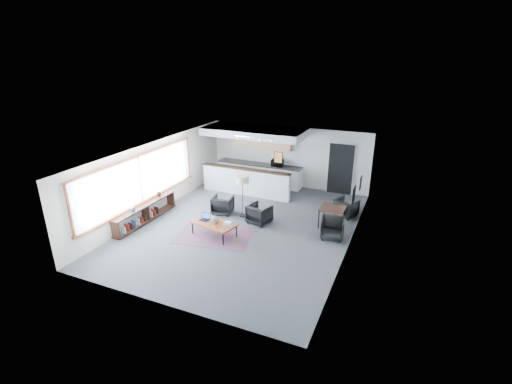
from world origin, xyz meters
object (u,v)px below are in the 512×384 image
at_px(armchair_right, 259,213).
at_px(coffee_table, 214,224).
at_px(dining_table, 332,210).
at_px(dining_chair_far, 346,208).
at_px(laptop, 205,218).
at_px(microwave, 277,162).
at_px(book_stack, 228,223).
at_px(armchair_left, 223,204).
at_px(ceramic_pot, 215,220).
at_px(floor_lamp, 242,181).
at_px(dining_chair_near, 332,229).

bearing_deg(armchair_right, coffee_table, 71.82).
height_order(coffee_table, dining_table, dining_table).
bearing_deg(dining_chair_far, dining_table, 96.71).
relative_size(laptop, microwave, 0.60).
height_order(laptop, microwave, microwave).
bearing_deg(book_stack, dining_table, 36.55).
xyz_separation_m(armchair_left, dining_chair_far, (4.18, 1.52, -0.06)).
distance_m(laptop, armchair_right, 1.90).
relative_size(coffee_table, dining_chair_far, 2.53).
bearing_deg(ceramic_pot, microwave, 87.96).
bearing_deg(ceramic_pot, coffee_table, 162.66).
relative_size(armchair_right, dining_chair_far, 1.20).
height_order(ceramic_pot, armchair_right, armchair_right).
distance_m(floor_lamp, dining_table, 3.22).
bearing_deg(laptop, ceramic_pot, -15.13).
relative_size(armchair_left, microwave, 1.43).
relative_size(dining_table, dining_chair_far, 1.33).
distance_m(coffee_table, dining_chair_near, 3.76).
bearing_deg(dining_chair_near, dining_chair_far, 77.91).
distance_m(ceramic_pot, dining_chair_far, 4.79).
bearing_deg(armchair_right, floor_lamp, -5.65).
xyz_separation_m(book_stack, dining_chair_near, (3.03, 1.29, -0.19)).
xyz_separation_m(armchair_right, floor_lamp, (-0.77, 0.29, 0.97)).
distance_m(laptop, ceramic_pot, 0.44).
relative_size(book_stack, dining_table, 0.34).
height_order(armchair_right, dining_chair_near, armchair_right).
relative_size(armchair_right, floor_lamp, 0.47).
height_order(armchair_left, armchair_right, armchair_right).
bearing_deg(microwave, book_stack, -93.03).
xyz_separation_m(coffee_table, book_stack, (0.47, 0.08, 0.07)).
height_order(armchair_left, dining_table, armchair_left).
bearing_deg(laptop, armchair_left, 97.65).
height_order(floor_lamp, dining_table, floor_lamp).
bearing_deg(armchair_right, laptop, 60.57).
xyz_separation_m(coffee_table, dining_chair_far, (3.59, 3.20, -0.12)).
bearing_deg(dining_chair_far, floor_lamp, 45.65).
height_order(ceramic_pot, microwave, microwave).
height_order(armchair_right, floor_lamp, floor_lamp).
bearing_deg(microwave, laptop, -102.65).
height_order(dining_table, dining_chair_far, dining_table).
distance_m(ceramic_pot, armchair_left, 1.82).
distance_m(coffee_table, book_stack, 0.48).
bearing_deg(coffee_table, dining_table, 45.75).
distance_m(dining_table, dining_chair_near, 0.89).
height_order(book_stack, microwave, microwave).
bearing_deg(microwave, coffee_table, -98.34).
relative_size(book_stack, microwave, 0.55).
distance_m(ceramic_pot, floor_lamp, 1.92).
distance_m(armchair_left, armchair_right, 1.56).
distance_m(dining_chair_near, microwave, 5.06).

